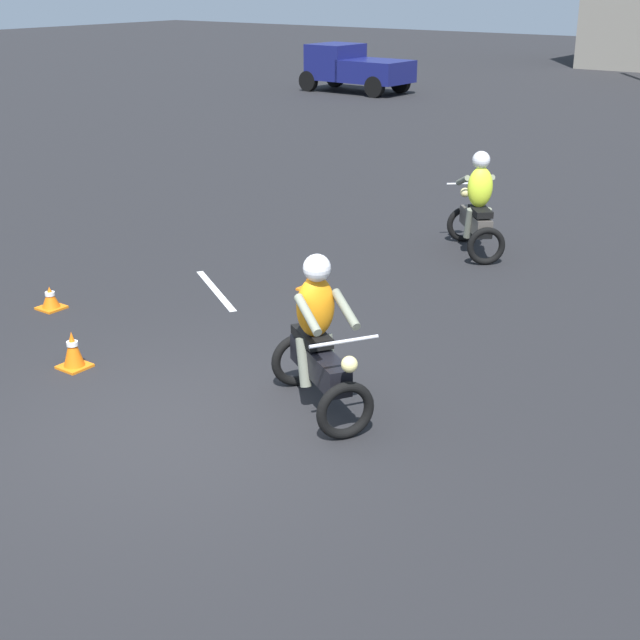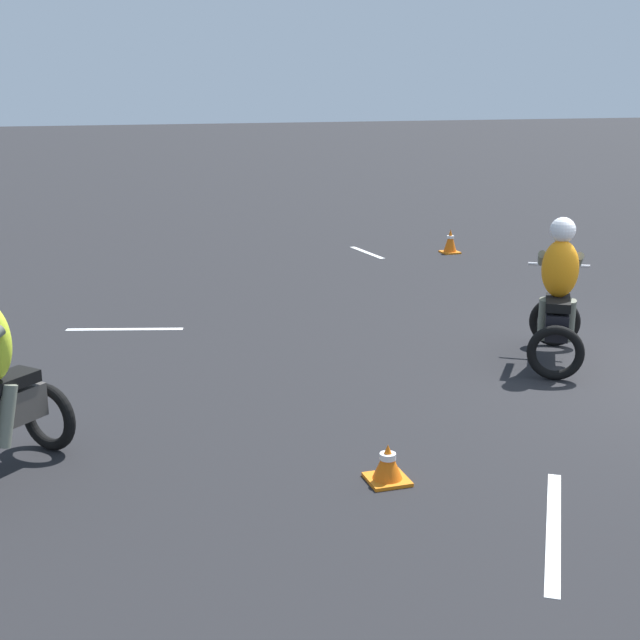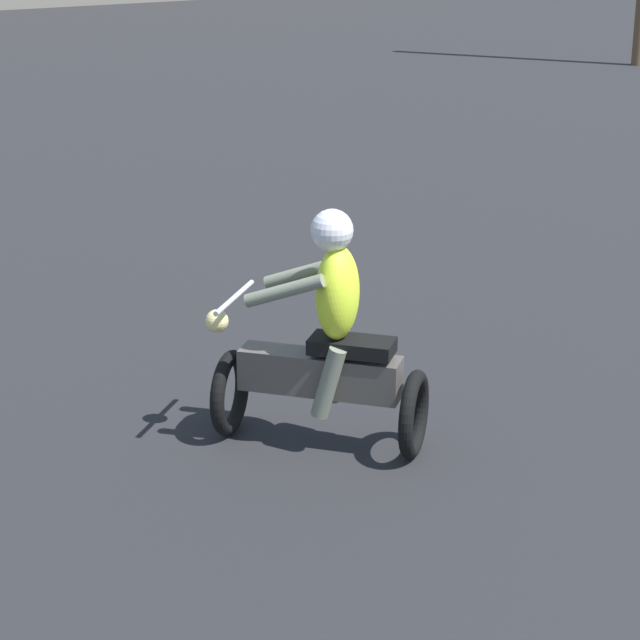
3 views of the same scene
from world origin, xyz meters
TOP-DOWN VIEW (x-y plane):
  - ground_plane at (0.00, 0.00)m, footprint 120.00×120.00m
  - motorcycle_rider_foreground at (0.89, 1.23)m, footprint 1.51×1.24m
  - motorcycle_rider_background at (-0.37, 7.16)m, footprint 1.39×1.44m
  - pickup_truck at (-13.83, 23.36)m, footprint 4.19×2.07m
  - traffic_cone_near_left at (-3.77, 1.46)m, footprint 0.32×0.32m
  - traffic_cone_near_right at (-1.98, 0.39)m, footprint 0.32×0.32m
  - traffic_cone_mid_left at (-1.42, 4.17)m, footprint 0.32×0.32m
  - lane_stripe_nw at (-2.50, 3.33)m, footprint 1.61×1.07m

SIDE VIEW (x-z plane):
  - ground_plane at x=0.00m, z-range 0.00..0.00m
  - lane_stripe_nw at x=-2.50m, z-range 0.00..0.01m
  - traffic_cone_mid_left at x=-1.42m, z-range -0.01..0.31m
  - traffic_cone_near_left at x=-3.77m, z-range -0.01..0.31m
  - traffic_cone_near_right at x=-1.98m, z-range -0.01..0.44m
  - motorcycle_rider_foreground at x=0.89m, z-range -0.10..1.56m
  - motorcycle_rider_background at x=-0.37m, z-range -0.10..1.56m
  - pickup_truck at x=-13.83m, z-range 0.06..1.79m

